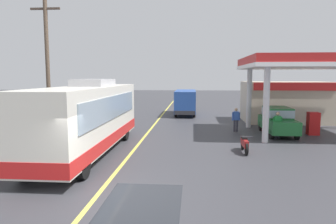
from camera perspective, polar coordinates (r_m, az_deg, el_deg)
The scene contains 11 objects.
ground at distance 29.64m, azimuth -1.35°, elevation -0.88°, with size 120.00×120.00×0.00m, color #38383D.
lane_divider_stripe at distance 24.72m, azimuth -2.55°, elevation -2.34°, with size 0.16×50.00×0.01m, color #D8CC4C.
wet_puddle_patch at distance 8.55m, azimuth -6.32°, elevation -19.84°, with size 2.35×5.99×0.01m, color #26282D.
coach_bus_main at distance 15.77m, azimuth -14.54°, elevation -1.27°, with size 2.60×11.04×3.69m.
gas_station_roadside at distance 26.21m, azimuth 22.20°, elevation 3.45°, with size 9.10×11.95×5.10m.
car_at_pump at distance 21.53m, azimuth 19.59°, elevation -1.31°, with size 1.70×4.20×1.82m.
minibus_opposing_lane at distance 31.15m, azimuth 3.26°, elevation 2.19°, with size 2.04×6.13×2.44m.
motorcycle_parked_forecourt at distance 16.13m, azimuth 13.96°, elevation -5.69°, with size 0.55×1.80×0.92m.
pedestrian_near_pump at distance 20.14m, azimuth 19.57°, elevation -2.06°, with size 0.55×0.22×1.66m.
pedestrian_by_shop at distance 21.94m, azimuth 12.45°, elevation -1.17°, with size 0.55×0.22×1.66m.
utility_pole_roadside at distance 20.14m, azimuth -21.34°, elevation 7.73°, with size 1.80×0.24×8.41m.
Camera 1 is at (3.03, -9.24, 3.79)m, focal length 32.99 mm.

